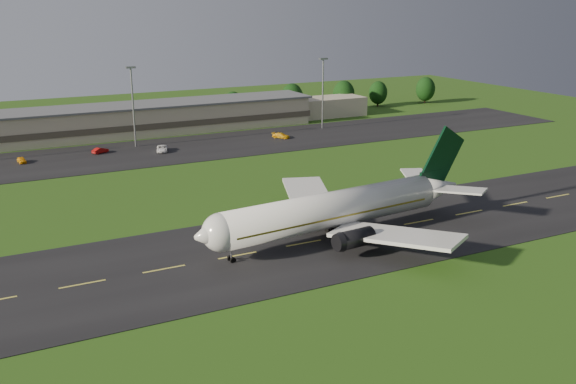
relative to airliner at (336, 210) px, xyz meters
name	(u,v)px	position (x,y,z in m)	size (l,w,h in m)	color
ground	(238,256)	(-16.65, -0.08, -4.66)	(360.00, 360.00, 0.00)	#264310
taxiway	(238,256)	(-16.65, -0.08, -4.61)	(220.00, 30.00, 0.10)	black
apron	(124,155)	(-16.65, 71.92, -4.61)	(260.00, 30.00, 0.10)	black
airliner	(336,210)	(0.00, 0.00, 0.00)	(51.26, 41.98, 15.57)	white
terminal	(126,121)	(-10.25, 96.10, -0.67)	(145.00, 16.00, 8.40)	#BAAD8E
light_mast_centre	(133,97)	(-11.65, 79.92, 8.08)	(2.40, 1.20, 20.35)	gray
light_mast_east	(323,85)	(43.35, 79.92, 8.08)	(2.40, 1.20, 20.35)	gray
tree_line	(232,104)	(25.52, 105.87, 0.34)	(201.72, 9.45, 10.08)	black
service_vehicle_a	(22,160)	(-39.41, 74.36, -3.90)	(1.55, 3.86, 1.31)	#F2A30E
service_vehicle_b	(100,150)	(-21.33, 76.15, -3.88)	(1.45, 4.16, 1.37)	#940A09
service_vehicle_c	(162,149)	(-7.33, 71.02, -3.80)	(2.52, 5.46, 1.52)	white
service_vehicle_d	(281,135)	(26.18, 72.43, -3.85)	(2.00, 4.91, 1.42)	#EFB00E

